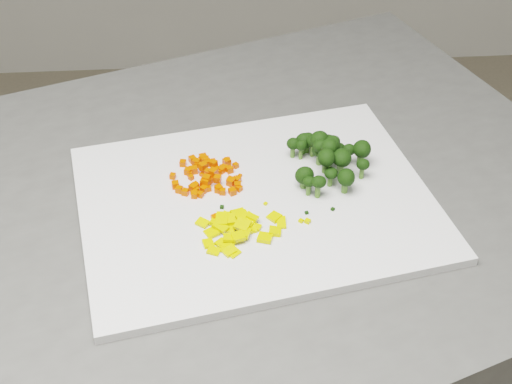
{
  "coord_description": "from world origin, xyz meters",
  "views": [
    {
      "loc": [
        -0.33,
        -0.56,
        1.45
      ],
      "look_at": [
        -0.28,
        0.07,
        0.92
      ],
      "focal_mm": 50.0,
      "sensor_mm": 36.0,
      "label": 1
    }
  ],
  "objects": [
    {
      "name": "broccoli_floret_9",
      "position": [
        -0.2,
        0.1,
        0.94
      ],
      "size": [
        0.03,
        0.03,
        0.03
      ],
      "primitive_type": null,
      "color": "black",
      "rests_on": "broccoli_pile"
    },
    {
      "name": "carrot_cube_45",
      "position": [
        -0.31,
        0.1,
        0.92
      ],
      "size": [
        0.01,
        0.01,
        0.01
      ],
      "primitive_type": "cube",
      "rotation": [
        0.0,
        0.0,
        0.96
      ],
      "color": "#EE3A02",
      "rests_on": "carrot_pile"
    },
    {
      "name": "broccoli_floret_27",
      "position": [
        -0.21,
        0.07,
        0.93
      ],
      "size": [
        0.02,
        0.02,
        0.03
      ],
      "primitive_type": null,
      "color": "black",
      "rests_on": "broccoli_pile"
    },
    {
      "name": "carrot_cube_44",
      "position": [
        -0.34,
        0.12,
        0.92
      ],
      "size": [
        0.01,
        0.01,
        0.01
      ],
      "primitive_type": "cube",
      "rotation": [
        0.0,
        0.0,
        1.87
      ],
      "color": "#EE3A02",
      "rests_on": "carrot_pile"
    },
    {
      "name": "pepper_chunk_6",
      "position": [
        -0.32,
        -0.01,
        0.91
      ],
      "size": [
        0.02,
        0.01,
        0.01
      ],
      "primitive_type": "cube",
      "rotation": [
        -0.0,
        -0.13,
        2.74
      ],
      "color": "yellow",
      "rests_on": "pepper_pile"
    },
    {
      "name": "carrot_cube_25",
      "position": [
        -0.34,
        0.08,
        0.91
      ],
      "size": [
        0.01,
        0.01,
        0.01
      ],
      "primitive_type": "cube",
      "rotation": [
        0.0,
        0.0,
        1.02
      ],
      "color": "#EE3A02",
      "rests_on": "carrot_pile"
    },
    {
      "name": "carrot_cube_0",
      "position": [
        -0.3,
        0.09,
        0.91
      ],
      "size": [
        0.01,
        0.01,
        0.01
      ],
      "primitive_type": "cube",
      "rotation": [
        0.0,
        0.0,
        0.81
      ],
      "color": "#EE3A02",
      "rests_on": "carrot_pile"
    },
    {
      "name": "carrot_cube_54",
      "position": [
        -0.35,
        0.08,
        0.91
      ],
      "size": [
        0.01,
        0.01,
        0.01
      ],
      "primitive_type": "cube",
      "rotation": [
        0.0,
        0.0,
        1.41
      ],
      "color": "#EE3A02",
      "rests_on": "carrot_pile"
    },
    {
      "name": "broccoli_floret_4",
      "position": [
        -0.18,
        0.13,
        0.94
      ],
      "size": [
        0.02,
        0.02,
        0.03
      ],
      "primitive_type": null,
      "color": "black",
      "rests_on": "broccoli_pile"
    },
    {
      "name": "stray_bit_4",
      "position": [
        -0.22,
        0.04,
        0.91
      ],
      "size": [
        0.0,
        0.0,
        0.0
      ],
      "primitive_type": "cube",
      "rotation": [
        0.0,
        0.0,
        1.85
      ],
      "color": "black",
      "rests_on": "cutting_board"
    },
    {
      "name": "pepper_chunk_20",
      "position": [
        -0.29,
        0.04,
        0.91
      ],
      "size": [
        0.02,
        0.02,
        0.0
      ],
      "primitive_type": "cube",
      "rotation": [
        -0.01,
        0.0,
        2.26
      ],
      "color": "yellow",
      "rests_on": "pepper_pile"
    },
    {
      "name": "broccoli_floret_1",
      "position": [
        -0.21,
        0.16,
        0.92
      ],
      "size": [
        0.02,
        0.02,
        0.03
      ],
      "primitive_type": null,
      "color": "black",
      "rests_on": "broccoli_pile"
    },
    {
      "name": "stray_bit_7",
      "position": [
        -0.22,
        0.11,
        0.91
      ],
      "size": [
        0.01,
        0.01,
        0.0
      ],
      "primitive_type": "cube",
      "rotation": [
        0.0,
        0.0,
        2.83
      ],
      "color": "#EE3A02",
      "rests_on": "cutting_board"
    },
    {
      "name": "carrot_cube_24",
      "position": [
        -0.33,
        0.1,
        0.91
      ],
      "size": [
        0.01,
        0.01,
        0.01
      ],
      "primitive_type": "cube",
      "rotation": [
        0.0,
        0.0,
        2.44
      ],
      "color": "#EE3A02",
      "rests_on": "carrot_pile"
    },
    {
      "name": "carrot_cube_31",
      "position": [
        -0.34,
        0.1,
        0.92
      ],
      "size": [
        0.01,
        0.01,
        0.01
      ],
      "primitive_type": "cube",
      "rotation": [
        0.0,
        0.0,
        2.22
      ],
      "color": "#EE3A02",
      "rests_on": "carrot_pile"
    },
    {
      "name": "broccoli_floret_11",
      "position": [
        -0.22,
        0.09,
        0.92
      ],
      "size": [
        0.03,
        0.03,
        0.03
      ],
      "primitive_type": null,
      "color": "black",
      "rests_on": "broccoli_pile"
    },
    {
      "name": "stray_bit_6",
      "position": [
        -0.32,
        0.06,
        0.91
      ],
      "size": [
        0.0,
        0.0,
        0.0
      ],
      "primitive_type": "cube",
      "rotation": [
        0.0,
        0.0,
        1.45
      ],
      "color": "black",
      "rests_on": "cutting_board"
    },
    {
      "name": "pepper_chunk_21",
      "position": [
        -0.33,
        0.01,
        0.91
      ],
      "size": [
        0.02,
        0.02,
        0.01
      ],
      "primitive_type": "cube",
      "rotation": [
        -0.08,
        -0.12,
        0.48
      ],
      "color": "yellow",
      "rests_on": "pepper_pile"
    },
    {
      "name": "broccoli_floret_22",
      "position": [
        -0.18,
        0.1,
        0.94
      ],
      "size": [
        0.03,
        0.03,
        0.03
      ],
      "primitive_type": null,
      "color": "black",
      "rests_on": "broccoli_pile"
    },
    {
      "name": "carrot_cube_28",
      "position": [
        -0.36,
        0.11,
        0.91
      ],
      "size": [
        0.01,
        0.01,
        0.01
      ],
      "primitive_type": "cube",
      "rotation": [
        0.0,
        0.0,
        2.3
      ],
      "color": "#EE3A02",
      "rests_on": "carrot_pile"
    },
    {
      "name": "carrot_cube_37",
      "position": [
        -0.32,
        0.09,
        0.91
      ],
      "size": [
        0.01,
        0.01,
        0.01
      ],
      "primitive_type": "cube",
      "rotation": [
        0.0,
        0.0,
        0.52
      ],
      "color": "#EE3A02",
      "rests_on": "carrot_pile"
    },
    {
      "name": "pepper_chunk_25",
      "position": [
        -0.31,
        0.02,
        0.91
      ],
      "size": [
        0.02,
        0.02,
        0.0
      ],
      "primitive_type": "cube",
      "rotation": [
        -0.1,
        -0.03,
        2.72
      ],
      "color": "yellow",
      "rests_on": "pepper_pile"
    },
    {
      "name": "carrot_cube_34",
      "position": [
        -0.32,
        0.12,
        0.91
      ],
      "size": [
        0.01,
        0.01,
        0.01
      ],
      "primitive_type": "cube",
      "rotation": [
        0.0,
        0.0,
        2.56
      ],
      "color": "#EE3A02",
      "rests_on": "carrot_pile"
    },
    {
      "name": "broccoli_pile",
      "position": [
        -0.19,
        0.12,
        0.94
      ],
      "size": [
        0.11,
        0.11,
        0.05
      ],
      "primitive_type": null,
      "color": "black",
      "rests_on": "cutting_board"
    },
    {
      "name": "carrot_cube_55",
      "position": [
        -0.37,
        0.1,
        0.91
      ],
      "size": [
        0.01,
        0.01,
        0.01
      ],
      "primitive_type": "cube",
      "rotation": [
        0.0,
        0.0,
        0.14
      ],
      "color": "#EE3A02",
      "rests_on": "carrot_pile"
    },
    {
      "name": "broccoli_floret_7",
      "position": [
        -0.21,
        0.16,
        0.92
      ],
      "size": [
        0.03,
        0.03,
        0.03
      ],
      "primitive_type": null,
      "color": "black",
      "rests_on": "broccoli_pile"
    },
    {
      "name": "carrot_cube_12",
      "position": [
        -0.34,
        0.11,
        0.91
      ],
      "size": [
        0.01,
        0.01,
        0.01
      ],
      "primitive_type": "cube",
      "rotation": [
        0.0,
        0.0,
        0.59
      ],
      "color": "#EE3A02",
      "rests_on": "carrot_pile"
    },
    {
      "name": "pepper_chunk_28",
      "position": [
        -0.3,
        0.03,
        0.92
      ],
      "size": [
        0.02,
        0.02,
        0.0
      ],
      "primitive_type": "cube",
      "rotation": [
        -0.04,
        0.01,
        1.98
      ],
      "color": "yellow",
      "rests_on": "pepper_pile"
    },
    {
      "name": "carrot_cube_15",
      "position": [
        -0.34,
        0.15,
        0.92
      ],
      "size": [
        0.01,
        0.01,
        0.01
      ],
      "primitive_type": "cube",
      "rotation": [
        0.0,
        0.0,
        1.85
      ],
      "color": "#EE3A02",
      "rests_on": "carrot_pile"
    },
    {
      "name": "stray_bit_3",
      "position": [
        -0.33,
        0.04,
        0.91
      ],
      "size": [
        0.01,
        0.01,
        0.0
      ],
      "primitive_type": "cube",
      "rotation": [
        0.0,
        0.0,
        2.08
      ],
      "color": "#EE3A02",
      "rests_on": "cutting_board"
    },
    {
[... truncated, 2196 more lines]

